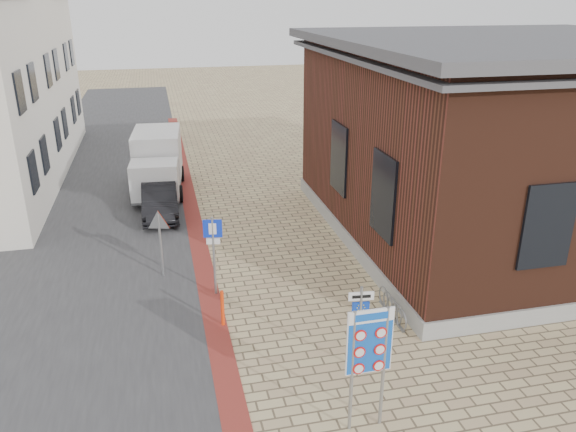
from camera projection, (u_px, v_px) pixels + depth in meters
name	position (u px, v px, depth m)	size (l,w,h in m)	color
ground	(319.00, 382.00, 12.49)	(120.00, 120.00, 0.00)	tan
road_strip	(106.00, 189.00, 24.91)	(7.00, 60.00, 0.02)	#38383A
curb_strip	(194.00, 224.00, 21.12)	(0.60, 40.00, 0.02)	maroon
brick_building	(514.00, 136.00, 19.47)	(13.00, 13.00, 6.80)	gray
townhouse_far	(2.00, 72.00, 30.37)	(7.40, 6.40, 8.30)	silver
bike_rack	(392.00, 308.00, 14.95)	(0.08, 1.80, 0.60)	slate
sedan	(160.00, 200.00, 21.82)	(1.33, 3.80, 1.25)	black
box_truck	(157.00, 162.00, 24.24)	(2.36, 5.00, 2.54)	slate
border_sign	(369.00, 344.00, 10.54)	(0.91, 0.08, 2.68)	gray
essen_sign	(360.00, 316.00, 12.47)	(0.57, 0.10, 2.12)	gray
parking_sign	(213.00, 243.00, 15.59)	(0.52, 0.14, 2.38)	gray
yield_sign	(159.00, 228.00, 16.66)	(0.73, 0.25, 2.10)	gray
bollard	(223.00, 308.00, 14.46)	(0.09, 0.09, 1.02)	#FF3D0D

